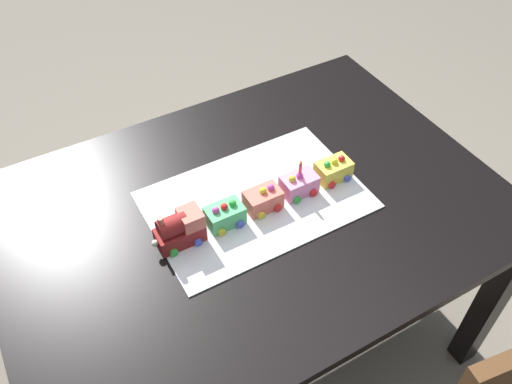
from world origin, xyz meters
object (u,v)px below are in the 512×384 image
Objects in this scene: dining_table at (251,230)px; cake_car_gondola_mint_green at (225,215)px; cake_locomotive at (180,229)px; cake_car_caboose_lemon at (333,170)px; cake_car_tanker_bubblegum at (299,184)px; cake_car_hopper_coral at (263,199)px; birthday_candle at (300,167)px.

cake_car_gondola_mint_green is (-0.09, -0.02, 0.14)m from dining_table.
cake_locomotive is 0.48m from cake_car_caboose_lemon.
dining_table is 14.00× the size of cake_car_tanker_bubblegum.
dining_table is 0.14m from cake_car_hopper_coral.
cake_car_gondola_mint_green is 0.35m from cake_car_caboose_lemon.
cake_locomotive is 1.40× the size of cake_car_gondola_mint_green.
cake_locomotive is 0.13m from cake_car_gondola_mint_green.
cake_car_caboose_lemon is 0.14m from birthday_candle.
cake_car_tanker_bubblegum is (0.12, 0.00, 0.00)m from cake_car_hopper_coral.
cake_car_gondola_mint_green is at bearing -166.35° from dining_table.
cake_locomotive is at bearing -174.20° from dining_table.
cake_locomotive is at bearing 180.00° from cake_car_tanker_bubblegum.
cake_car_hopper_coral is 0.14m from birthday_candle.
cake_car_gondola_mint_green is at bearing -180.00° from birthday_candle.
cake_car_caboose_lemon is at bearing 0.00° from cake_car_tanker_bubblegum.
cake_locomotive is at bearing -180.00° from birthday_candle.
cake_locomotive is 0.25m from cake_car_hopper_coral.
cake_car_caboose_lemon is (0.12, 0.00, 0.00)m from cake_car_tanker_bubblegum.
cake_car_hopper_coral is at bearing -0.00° from cake_locomotive.
cake_locomotive is 1.40× the size of cake_car_hopper_coral.
cake_car_caboose_lemon is (0.26, -0.02, 0.14)m from dining_table.
cake_locomotive reaches higher than dining_table.
birthday_candle is (-0.12, 0.00, 0.07)m from cake_car_caboose_lemon.
birthday_candle is at bearing 0.00° from cake_car_tanker_bubblegum.
cake_car_hopper_coral is at bearing -180.00° from birthday_candle.
dining_table is 14.00× the size of cake_car_hopper_coral.
cake_car_hopper_coral is 0.12m from cake_car_tanker_bubblegum.
dining_table is 0.27m from cake_locomotive.
dining_table is at bearing 5.80° from cake_locomotive.
cake_car_gondola_mint_green is 0.12m from cake_car_hopper_coral.
dining_table is at bearing 171.10° from birthday_candle.
birthday_candle is at bearing 0.00° from cake_car_gondola_mint_green.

